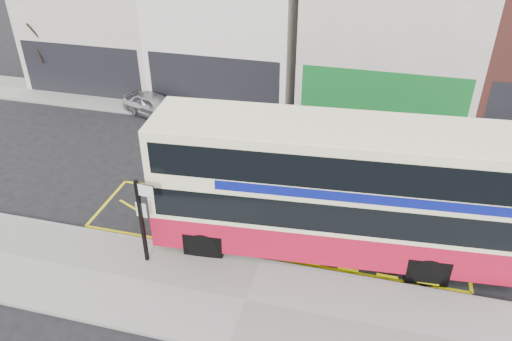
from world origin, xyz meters
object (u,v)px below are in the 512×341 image
(bus_stop_post, at_px, (142,215))
(street_tree_right, at_px, (405,69))
(car_silver, at_px, (154,105))
(street_tree_left, at_px, (42,29))
(double_decker_bus, at_px, (336,189))
(car_grey, at_px, (300,132))

(bus_stop_post, relative_size, street_tree_right, 0.72)
(car_silver, bearing_deg, bus_stop_post, -136.92)
(bus_stop_post, relative_size, street_tree_left, 0.60)
(bus_stop_post, height_order, street_tree_left, street_tree_left)
(double_decker_bus, xyz_separation_m, car_silver, (-10.74, 8.65, -1.93))
(street_tree_left, bearing_deg, double_decker_bus, -30.13)
(bus_stop_post, xyz_separation_m, street_tree_right, (8.10, 13.24, 0.99))
(double_decker_bus, relative_size, street_tree_left, 2.28)
(car_grey, bearing_deg, bus_stop_post, 163.00)
(car_silver, relative_size, street_tree_left, 0.70)
(double_decker_bus, xyz_separation_m, street_tree_right, (2.10, 10.85, 0.52))
(double_decker_bus, bearing_deg, car_silver, 136.43)
(bus_stop_post, distance_m, car_silver, 12.10)
(bus_stop_post, height_order, car_grey, bus_stop_post)
(double_decker_bus, distance_m, street_tree_left, 21.22)
(bus_stop_post, relative_size, car_grey, 0.82)
(car_silver, distance_m, car_grey, 8.33)
(bus_stop_post, distance_m, street_tree_right, 15.56)
(bus_stop_post, distance_m, street_tree_left, 18.01)
(car_grey, xyz_separation_m, street_tree_left, (-15.84, 3.16, 3.06))
(street_tree_right, bearing_deg, street_tree_left, -179.39)
(bus_stop_post, bearing_deg, car_grey, 75.59)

